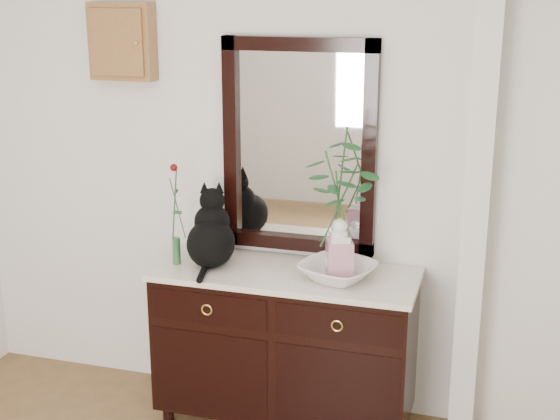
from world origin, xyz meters
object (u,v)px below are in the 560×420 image
(sideboard, at_px, (286,340))
(cat, at_px, (211,228))
(lotus_bowl, at_px, (338,272))
(ginger_jar, at_px, (340,249))

(sideboard, distance_m, cat, 0.70)
(cat, height_order, lotus_bowl, cat)
(sideboard, relative_size, lotus_bowl, 3.76)
(ginger_jar, bearing_deg, sideboard, 170.02)
(sideboard, relative_size, ginger_jar, 4.08)
(cat, bearing_deg, sideboard, -10.18)
(cat, xyz_separation_m, ginger_jar, (0.68, -0.03, -0.04))
(sideboard, relative_size, cat, 3.33)
(sideboard, height_order, cat, cat)
(cat, xyz_separation_m, lotus_bowl, (0.67, -0.02, -0.16))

